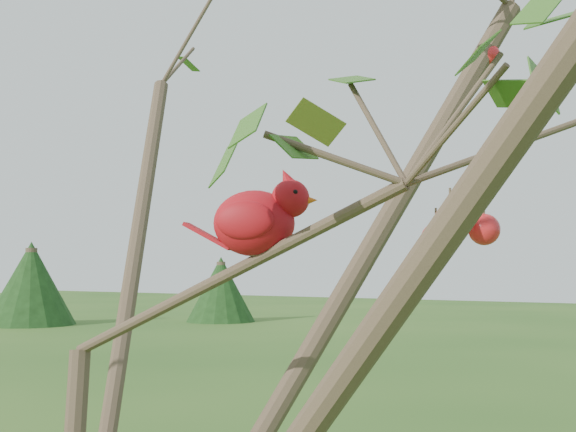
% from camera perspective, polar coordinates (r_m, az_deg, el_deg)
% --- Properties ---
extents(crabapple_tree, '(2.35, 2.05, 2.95)m').
position_cam_1_polar(crabapple_tree, '(1.26, -15.84, -2.14)').
color(crabapple_tree, '#3D2D21').
rests_on(crabapple_tree, ground).
extents(cardinal, '(0.20, 0.12, 0.14)m').
position_cam_1_polar(cardinal, '(1.16, -2.10, -0.26)').
color(cardinal, red).
rests_on(cardinal, ground).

